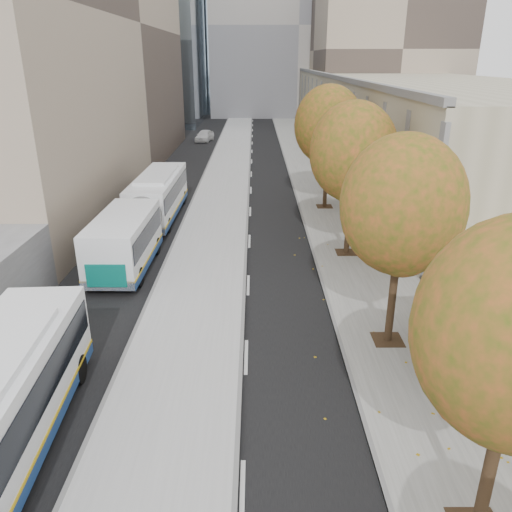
{
  "coord_description": "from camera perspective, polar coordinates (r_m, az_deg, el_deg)",
  "views": [
    {
      "loc": [
        -1.34,
        -3.07,
        9.81
      ],
      "look_at": [
        -1.29,
        15.37,
        2.5
      ],
      "focal_mm": 35.0,
      "sensor_mm": 36.0,
      "label": 1
    }
  ],
  "objects": [
    {
      "name": "bus_platform",
      "position": [
        39.38,
        -3.88,
        7.26
      ],
      "size": [
        4.25,
        150.0,
        0.15
      ],
      "primitive_type": "cube",
      "color": "#A5A5A5",
      "rests_on": "ground"
    },
    {
      "name": "sidewalk",
      "position": [
        39.69,
        7.82,
        7.17
      ],
      "size": [
        4.75,
        150.0,
        0.08
      ],
      "primitive_type": "cube",
      "color": "gray",
      "rests_on": "ground"
    },
    {
      "name": "building_tan",
      "position": [
        69.4,
        14.46,
        16.17
      ],
      "size": [
        18.0,
        92.0,
        8.0
      ],
      "primitive_type": "cube",
      "color": "tan",
      "rests_on": "ground"
    },
    {
      "name": "building_far_block",
      "position": [
        99.48,
        4.47,
        24.55
      ],
      "size": [
        30.0,
        18.0,
        30.0
      ],
      "primitive_type": "cube",
      "color": "gray",
      "rests_on": "ground"
    },
    {
      "name": "bus_shelter",
      "position": [
        17.45,
        23.77,
        -6.28
      ],
      "size": [
        1.9,
        4.4,
        2.53
      ],
      "color": "#383A3F",
      "rests_on": "sidewalk"
    },
    {
      "name": "tree_c",
      "position": [
        17.42,
        16.4,
        5.56
      ],
      "size": [
        4.2,
        4.2,
        7.28
      ],
      "color": "black",
      "rests_on": "sidewalk"
    },
    {
      "name": "tree_d",
      "position": [
        25.92,
        11.06,
        11.59
      ],
      "size": [
        4.4,
        4.4,
        7.6
      ],
      "color": "black",
      "rests_on": "sidewalk"
    },
    {
      "name": "tree_e",
      "position": [
        34.68,
        8.3,
        14.57
      ],
      "size": [
        4.6,
        4.6,
        7.92
      ],
      "color": "black",
      "rests_on": "sidewalk"
    },
    {
      "name": "bus_far",
      "position": [
        29.97,
        -12.42,
        5.03
      ],
      "size": [
        2.65,
        16.64,
        2.77
      ],
      "rotation": [
        0.0,
        0.0,
        -0.01
      ],
      "color": "white",
      "rests_on": "ground"
    },
    {
      "name": "distant_car",
      "position": [
        65.52,
        -5.91,
        13.54
      ],
      "size": [
        2.41,
        4.47,
        1.44
      ],
      "primitive_type": "imported",
      "rotation": [
        0.0,
        0.0,
        -0.17
      ],
      "color": "silver",
      "rests_on": "ground"
    }
  ]
}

